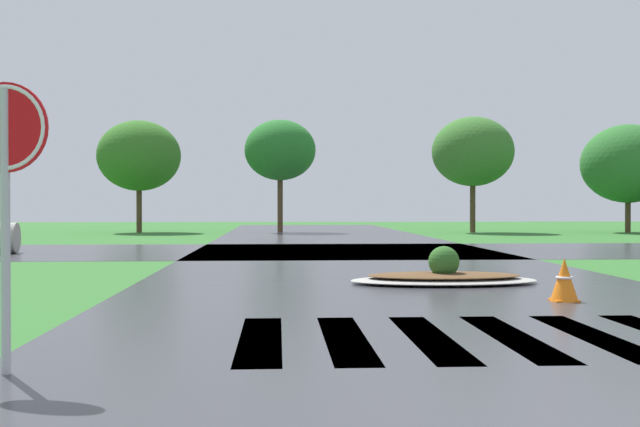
{
  "coord_description": "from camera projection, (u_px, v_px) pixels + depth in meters",
  "views": [
    {
      "loc": [
        -2.06,
        -4.47,
        1.42
      ],
      "look_at": [
        -1.08,
        13.52,
        1.22
      ],
      "focal_mm": 43.08,
      "sensor_mm": 36.0,
      "label": 1
    }
  ],
  "objects": [
    {
      "name": "traffic_cone",
      "position": [
        564.0,
        280.0,
        11.3
      ],
      "size": [
        0.41,
        0.41,
        0.64
      ],
      "color": "orange",
      "rests_on": "ground"
    },
    {
      "name": "asphalt_cross_road",
      "position": [
        345.0,
        251.0,
        23.79
      ],
      "size": [
        90.0,
        8.36,
        0.01
      ],
      "primitive_type": "cube",
      "color": "#35353A",
      "rests_on": "ground"
    },
    {
      "name": "asphalt_roadway",
      "position": [
        387.0,
        280.0,
        14.58
      ],
      "size": [
        9.29,
        80.0,
        0.01
      ],
      "primitive_type": "cube",
      "color": "#35353A",
      "rests_on": "ground"
    },
    {
      "name": "crosswalk_stripes",
      "position": [
        470.0,
        337.0,
        8.23
      ],
      "size": [
        4.95,
        3.0,
        0.01
      ],
      "color": "white",
      "rests_on": "ground"
    },
    {
      "name": "background_treeline",
      "position": [
        450.0,
        157.0,
        39.64
      ],
      "size": [
        46.29,
        6.14,
        6.16
      ],
      "color": "#4C3823",
      "rests_on": "ground"
    },
    {
      "name": "median_island",
      "position": [
        444.0,
        276.0,
        13.84
      ],
      "size": [
        3.39,
        1.65,
        0.68
      ],
      "color": "#9E9B93",
      "rests_on": "ground"
    },
    {
      "name": "stop_sign",
      "position": [
        5.0,
        158.0,
        6.41
      ],
      "size": [
        0.75,
        0.17,
        2.45
      ],
      "rotation": [
        0.0,
        0.0,
        -0.17
      ],
      "color": "#B2B5BA",
      "rests_on": "ground"
    }
  ]
}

